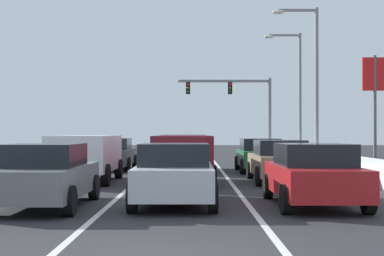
# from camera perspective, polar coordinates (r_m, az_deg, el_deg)

# --- Properties ---
(ground_plane) EXTENTS (120.00, 120.00, 0.00)m
(ground_plane) POSITION_cam_1_polar(r_m,az_deg,el_deg) (23.84, -0.65, -4.72)
(ground_plane) COLOR #28282B
(lane_stripe_between_right_lane_and_center_lane) EXTENTS (0.14, 43.10, 0.01)m
(lane_stripe_between_right_lane_and_center_lane) POSITION_cam_1_polar(r_m,az_deg,el_deg) (27.78, 2.97, -4.11)
(lane_stripe_between_right_lane_and_center_lane) COLOR silver
(lane_stripe_between_right_lane_and_center_lane) RESTS_ON ground
(lane_stripe_between_center_lane_and_left_lane) EXTENTS (0.14, 43.10, 0.01)m
(lane_stripe_between_center_lane_and_left_lane) POSITION_cam_1_polar(r_m,az_deg,el_deg) (27.82, -4.06, -4.10)
(lane_stripe_between_center_lane_and_left_lane) COLOR silver
(lane_stripe_between_center_lane_and_left_lane) RESTS_ON ground
(snow_bank_right_shoulder) EXTENTS (1.47, 43.10, 0.74)m
(snow_bank_right_shoulder) POSITION_cam_1_polar(r_m,az_deg,el_deg) (28.52, 13.68, -3.27)
(snow_bank_right_shoulder) COLOR white
(snow_bank_right_shoulder) RESTS_ON ground
(snow_bank_left_shoulder) EXTENTS (1.98, 43.10, 0.60)m
(snow_bank_left_shoulder) POSITION_cam_1_polar(r_m,az_deg,el_deg) (28.68, -14.70, -3.39)
(snow_bank_left_shoulder) COLOR white
(snow_bank_left_shoulder) RESTS_ON ground
(sedan_red_right_lane_nearest) EXTENTS (2.00, 4.50, 1.51)m
(sedan_red_right_lane_nearest) POSITION_cam_1_polar(r_m,az_deg,el_deg) (14.53, 11.80, -4.43)
(sedan_red_right_lane_nearest) COLOR maroon
(sedan_red_right_lane_nearest) RESTS_ON ground
(sedan_tan_right_lane_second) EXTENTS (2.00, 4.50, 1.51)m
(sedan_tan_right_lane_second) POSITION_cam_1_polar(r_m,az_deg,el_deg) (21.18, 8.59, -3.18)
(sedan_tan_right_lane_second) COLOR #937F60
(sedan_tan_right_lane_second) RESTS_ON ground
(sedan_green_right_lane_third) EXTENTS (2.00, 4.50, 1.51)m
(sedan_green_right_lane_third) POSITION_cam_1_polar(r_m,az_deg,el_deg) (26.65, 6.72, -2.63)
(sedan_green_right_lane_third) COLOR #1E5633
(sedan_green_right_lane_third) RESTS_ON ground
(sedan_silver_center_lane_nearest) EXTENTS (2.00, 4.50, 1.51)m
(sedan_silver_center_lane_nearest) POSITION_cam_1_polar(r_m,az_deg,el_deg) (14.44, -1.58, -4.46)
(sedan_silver_center_lane_nearest) COLOR #B7BABF
(sedan_silver_center_lane_nearest) RESTS_ON ground
(suv_maroon_center_lane_second) EXTENTS (2.16, 4.90, 1.67)m
(suv_maroon_center_lane_second) POSITION_cam_1_polar(r_m,az_deg,el_deg) (20.31, -0.74, -2.60)
(suv_maroon_center_lane_second) COLOR maroon
(suv_maroon_center_lane_second) RESTS_ON ground
(suv_black_center_lane_third) EXTENTS (2.16, 4.90, 1.67)m
(suv_black_center_lane_third) POSITION_cam_1_polar(r_m,az_deg,el_deg) (27.06, -0.70, -2.06)
(suv_black_center_lane_third) COLOR black
(suv_black_center_lane_third) RESTS_ON ground
(sedan_gray_left_lane_nearest) EXTENTS (2.00, 4.50, 1.51)m
(sedan_gray_left_lane_nearest) POSITION_cam_1_polar(r_m,az_deg,el_deg) (14.36, -13.95, -4.47)
(sedan_gray_left_lane_nearest) COLOR slate
(sedan_gray_left_lane_nearest) RESTS_ON ground
(suv_white_left_lane_second) EXTENTS (2.16, 4.90, 1.67)m
(suv_white_left_lane_second) POSITION_cam_1_polar(r_m,az_deg,el_deg) (21.41, -10.13, -2.48)
(suv_white_left_lane_second) COLOR silver
(suv_white_left_lane_second) RESTS_ON ground
(sedan_charcoal_left_lane_third) EXTENTS (2.00, 4.50, 1.51)m
(sedan_charcoal_left_lane_third) POSITION_cam_1_polar(r_m,az_deg,el_deg) (28.35, -7.61, -2.50)
(sedan_charcoal_left_lane_third) COLOR #38383D
(sedan_charcoal_left_lane_third) RESTS_ON ground
(traffic_light_gantry) EXTENTS (7.54, 0.47, 6.20)m
(traffic_light_gantry) POSITION_cam_1_polar(r_m,az_deg,el_deg) (47.52, 4.89, 2.83)
(traffic_light_gantry) COLOR slate
(traffic_light_gantry) RESTS_ON ground
(street_lamp_right_mid) EXTENTS (2.66, 0.36, 8.96)m
(street_lamp_right_mid) POSITION_cam_1_polar(r_m,az_deg,el_deg) (34.44, 11.60, 5.43)
(street_lamp_right_mid) COLOR gray
(street_lamp_right_mid) RESTS_ON ground
(street_lamp_right_far) EXTENTS (2.66, 0.36, 8.83)m
(street_lamp_right_far) POSITION_cam_1_polar(r_m,az_deg,el_deg) (42.19, 10.12, 4.25)
(street_lamp_right_far) COLOR gray
(street_lamp_right_far) RESTS_ON ground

